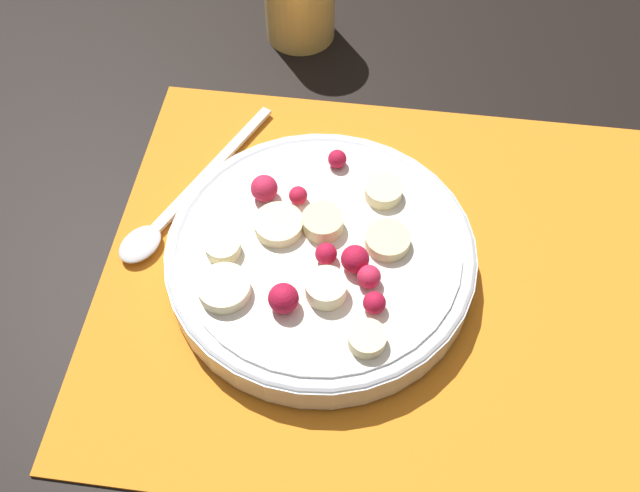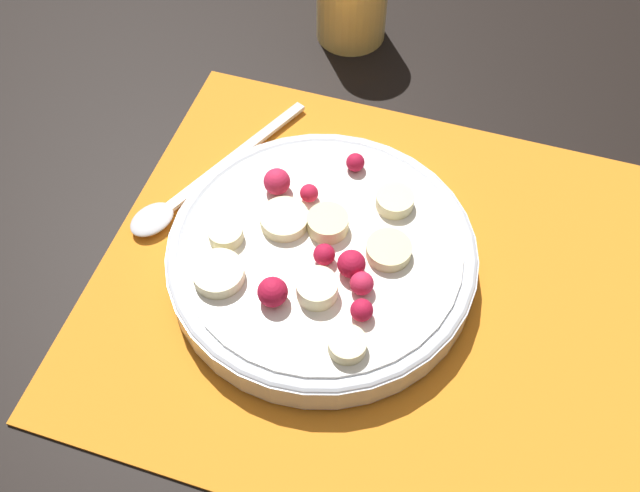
# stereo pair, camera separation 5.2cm
# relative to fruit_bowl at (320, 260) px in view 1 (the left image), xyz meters

# --- Properties ---
(ground_plane) EXTENTS (3.00, 3.00, 0.00)m
(ground_plane) POSITION_rel_fruit_bowl_xyz_m (-0.05, -0.01, -0.02)
(ground_plane) COLOR black
(placemat) EXTENTS (0.44, 0.37, 0.01)m
(placemat) POSITION_rel_fruit_bowl_xyz_m (-0.05, -0.01, -0.02)
(placemat) COLOR orange
(placemat) RESTS_ON ground_plane
(fruit_bowl) EXTENTS (0.24, 0.24, 0.05)m
(fruit_bowl) POSITION_rel_fruit_bowl_xyz_m (0.00, 0.00, 0.00)
(fruit_bowl) COLOR silver
(fruit_bowl) RESTS_ON placemat
(spoon) EXTENTS (0.10, 0.19, 0.01)m
(spoon) POSITION_rel_fruit_bowl_xyz_m (0.13, -0.04, -0.01)
(spoon) COLOR silver
(spoon) RESTS_ON placemat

